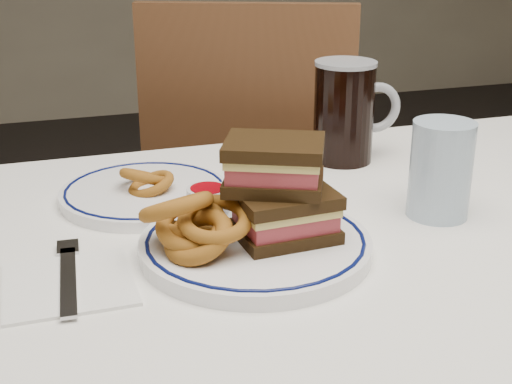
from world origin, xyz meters
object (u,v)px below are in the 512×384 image
object	(u,v)px
main_plate	(255,244)
chair_far	(251,190)
beer_mug	(346,111)
reuben_sandwich	(280,189)
far_plate	(145,193)

from	to	relation	value
main_plate	chair_far	bearing A→B (deg)	72.91
main_plate	beer_mug	xyz separation A→B (m)	(0.25, 0.29, 0.07)
chair_far	reuben_sandwich	bearing A→B (deg)	-104.97
chair_far	main_plate	bearing A→B (deg)	-107.09
chair_far	far_plate	xyz separation A→B (m)	(-0.33, -0.54, 0.23)
main_plate	far_plate	xyz separation A→B (m)	(-0.10, 0.21, -0.00)
far_plate	reuben_sandwich	bearing A→B (deg)	-58.98
main_plate	beer_mug	bearing A→B (deg)	49.31
reuben_sandwich	beer_mug	distance (m)	0.36
chair_far	far_plate	distance (m)	0.67
chair_far	main_plate	distance (m)	0.82
chair_far	reuben_sandwich	distance (m)	0.83
beer_mug	far_plate	world-z (taller)	beer_mug
chair_far	beer_mug	world-z (taller)	chair_far
main_plate	reuben_sandwich	world-z (taller)	reuben_sandwich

